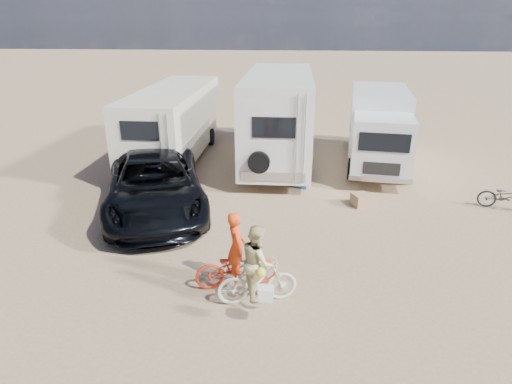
# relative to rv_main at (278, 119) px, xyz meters

# --- Properties ---
(ground) EXTENTS (140.00, 140.00, 0.00)m
(ground) POSITION_rel_rv_main_xyz_m (0.37, -7.28, -1.74)
(ground) COLOR tan
(ground) RESTS_ON ground
(rv_main) EXTENTS (2.52, 7.33, 3.48)m
(rv_main) POSITION_rel_rv_main_xyz_m (0.00, 0.00, 0.00)
(rv_main) COLOR silver
(rv_main) RESTS_ON ground
(rv_left) EXTENTS (2.33, 7.66, 2.86)m
(rv_left) POSITION_rel_rv_main_xyz_m (-4.15, -0.01, -0.31)
(rv_left) COLOR beige
(rv_left) RESTS_ON ground
(box_truck) EXTENTS (2.91, 6.28, 2.83)m
(box_truck) POSITION_rel_rv_main_xyz_m (3.84, -0.13, -0.32)
(box_truck) COLOR silver
(box_truck) RESTS_ON ground
(dark_suv) EXTENTS (4.44, 6.51, 1.65)m
(dark_suv) POSITION_rel_rv_main_xyz_m (-3.52, -4.92, -0.91)
(dark_suv) COLOR black
(dark_suv) RESTS_ON ground
(bike_man) EXTENTS (1.89, 1.09, 0.94)m
(bike_man) POSITION_rel_rv_main_xyz_m (-0.62, -8.69, -1.27)
(bike_man) COLOR red
(bike_man) RESTS_ON ground
(bike_woman) EXTENTS (1.71, 0.87, 0.99)m
(bike_woman) POSITION_rel_rv_main_xyz_m (-0.13, -9.23, -1.25)
(bike_woman) COLOR beige
(bike_woman) RESTS_ON ground
(rider_man) EXTENTS (0.52, 0.65, 1.57)m
(rider_man) POSITION_rel_rv_main_xyz_m (-0.62, -8.69, -0.96)
(rider_man) COLOR #E74214
(rider_man) RESTS_ON ground
(rider_woman) EXTENTS (0.77, 0.88, 1.56)m
(rider_woman) POSITION_rel_rv_main_xyz_m (-0.13, -9.23, -0.96)
(rider_woman) COLOR #CFC484
(rider_woman) RESTS_ON ground
(bike_parked) EXTENTS (1.69, 1.03, 0.84)m
(bike_parked) POSITION_rel_rv_main_xyz_m (7.02, -4.10, -1.32)
(bike_parked) COLOR #232524
(bike_parked) RESTS_ON ground
(cooler) EXTENTS (0.60, 0.53, 0.40)m
(cooler) POSITION_rel_rv_main_xyz_m (0.91, -2.71, -1.54)
(cooler) COLOR #336598
(cooler) RESTS_ON ground
(crate) EXTENTS (0.63, 0.63, 0.39)m
(crate) POSITION_rel_rv_main_xyz_m (2.69, -4.16, -1.55)
(crate) COLOR #94714C
(crate) RESTS_ON ground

